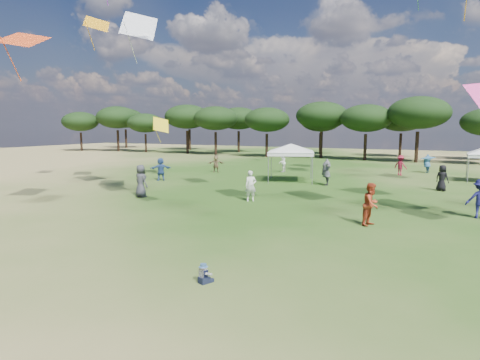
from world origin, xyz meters
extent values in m
plane|color=#2B4D17|center=(0.00, 0.00, 0.00)|extent=(140.00, 140.00, 0.00)
cylinder|color=black|center=(-49.10, 43.01, 1.55)|extent=(0.35, 0.35, 3.09)
ellipsoid|color=black|center=(-49.10, 43.01, 4.95)|extent=(6.01, 6.01, 3.24)
cylinder|color=black|center=(-42.82, 45.10, 1.76)|extent=(0.40, 0.40, 3.51)
ellipsoid|color=black|center=(-42.82, 45.10, 5.62)|extent=(6.82, 6.82, 3.68)
cylinder|color=black|center=(-36.96, 45.10, 1.46)|extent=(0.33, 0.33, 2.92)
ellipsoid|color=black|center=(-36.96, 45.10, 4.67)|extent=(5.67, 5.67, 3.06)
cylinder|color=black|center=(-29.06, 45.29, 1.75)|extent=(0.40, 0.40, 3.49)
ellipsoid|color=black|center=(-29.06, 45.29, 5.59)|extent=(6.79, 6.79, 3.66)
cylinder|color=black|center=(-23.92, 45.02, 1.66)|extent=(0.38, 0.38, 3.32)
ellipsoid|color=black|center=(-23.92, 45.02, 5.31)|extent=(6.44, 6.44, 3.47)
cylinder|color=black|center=(-15.51, 44.30, 1.57)|extent=(0.36, 0.36, 3.14)
ellipsoid|color=black|center=(-15.51, 44.30, 5.03)|extent=(6.11, 6.11, 3.29)
cylinder|color=black|center=(-8.39, 45.81, 1.73)|extent=(0.40, 0.40, 3.46)
ellipsoid|color=black|center=(-8.39, 45.81, 5.54)|extent=(6.73, 6.73, 3.63)
cylinder|color=black|center=(-2.58, 44.63, 1.61)|extent=(0.37, 0.37, 3.21)
ellipsoid|color=black|center=(-2.58, 44.63, 5.14)|extent=(6.24, 6.24, 3.36)
cylinder|color=black|center=(3.26, 44.18, 1.78)|extent=(0.41, 0.41, 3.56)
ellipsoid|color=black|center=(3.26, 44.18, 5.69)|extent=(6.91, 6.91, 3.73)
cylinder|color=black|center=(-48.93, 53.79, 1.78)|extent=(0.41, 0.41, 3.56)
ellipsoid|color=black|center=(-48.93, 53.79, 5.70)|extent=(6.92, 6.92, 3.73)
cylinder|color=black|center=(-34.09, 53.56, 1.81)|extent=(0.41, 0.41, 3.62)
ellipsoid|color=black|center=(-34.09, 53.56, 5.80)|extent=(7.03, 7.03, 3.79)
cylinder|color=black|center=(-23.40, 51.57, 1.68)|extent=(0.39, 0.39, 3.37)
ellipsoid|color=black|center=(-23.40, 51.57, 5.39)|extent=(6.54, 6.54, 3.53)
cylinder|color=black|center=(-10.52, 53.31, 1.56)|extent=(0.36, 0.36, 3.11)
ellipsoid|color=black|center=(-10.52, 53.31, 4.98)|extent=(6.05, 6.05, 3.26)
cylinder|color=black|center=(0.83, 52.52, 1.60)|extent=(0.37, 0.37, 3.20)
ellipsoid|color=black|center=(0.83, 52.52, 5.12)|extent=(6.21, 6.21, 3.35)
cylinder|color=gray|center=(-5.53, 20.49, 1.09)|extent=(0.06, 0.06, 2.19)
cylinder|color=gray|center=(-2.52, 21.47, 1.09)|extent=(0.06, 0.06, 2.19)
cylinder|color=gray|center=(-6.51, 23.50, 1.09)|extent=(0.06, 0.06, 2.19)
cylinder|color=gray|center=(-3.50, 24.48, 1.09)|extent=(0.06, 0.06, 2.19)
cube|color=silver|center=(-4.52, 22.49, 2.14)|extent=(4.19, 4.19, 0.25)
pyramid|color=silver|center=(-4.52, 22.49, 2.86)|extent=(6.43, 6.43, 0.60)
cylinder|color=gray|center=(7.53, 27.23, 1.02)|extent=(0.06, 0.06, 2.04)
cylinder|color=gray|center=(7.60, 29.82, 1.02)|extent=(0.06, 0.06, 2.04)
cube|color=black|center=(0.03, 2.37, 0.09)|extent=(0.30, 0.30, 0.18)
cube|color=black|center=(0.02, 2.55, 0.05)|extent=(0.15, 0.22, 0.09)
cube|color=black|center=(0.16, 2.49, 0.05)|extent=(0.15, 0.22, 0.09)
cube|color=white|center=(0.03, 2.37, 0.28)|extent=(0.26, 0.23, 0.23)
cylinder|color=white|center=(-0.08, 2.48, 0.28)|extent=(0.15, 0.23, 0.14)
cylinder|color=white|center=(0.18, 2.38, 0.28)|extent=(0.15, 0.23, 0.14)
sphere|color=#E0B293|center=(0.03, 2.37, 0.43)|extent=(0.16, 0.16, 0.16)
cone|color=teal|center=(0.03, 2.37, 0.47)|extent=(0.26, 0.26, 0.03)
cylinder|color=teal|center=(0.03, 2.37, 0.51)|extent=(0.17, 0.17, 0.07)
imported|color=white|center=(-7.23, 27.98, 0.89)|extent=(0.71, 0.89, 1.78)
imported|color=silver|center=(-3.82, 13.74, 0.86)|extent=(0.75, 0.70, 1.72)
imported|color=#285278|center=(4.67, 33.25, 0.85)|extent=(1.65, 2.03, 1.69)
imported|color=black|center=(5.81, 22.42, 0.85)|extent=(0.98, 0.87, 1.69)
imported|color=#434347|center=(-1.56, 21.63, 0.95)|extent=(1.38, 2.40, 1.89)
imported|color=#323237|center=(-10.17, 12.01, 0.96)|extent=(1.07, 0.84, 1.93)
imported|color=navy|center=(7.30, 14.48, 0.89)|extent=(1.25, 0.84, 1.79)
imported|color=maroon|center=(2.69, 30.12, 0.86)|extent=(1.28, 1.07, 1.73)
imported|color=#2B4983|center=(-13.66, 18.47, 0.88)|extent=(1.52, 1.53, 1.77)
imported|color=brown|center=(-12.62, 25.25, 0.79)|extent=(1.53, 1.06, 1.58)
imported|color=#9E341A|center=(3.07, 10.90, 0.91)|extent=(0.93, 1.05, 1.82)
plane|color=#D54519|center=(-11.80, 6.21, 8.09)|extent=(2.65, 2.75, 1.15)
plane|color=silver|center=(-9.07, 10.97, 9.43)|extent=(2.54, 2.83, 1.91)
plane|color=gold|center=(-15.55, 21.11, 4.29)|extent=(1.87, 2.24, 1.47)
plane|color=orange|center=(-14.89, 13.77, 10.76)|extent=(2.35, 2.67, 1.44)
camera|label=1|loc=(5.44, -6.39, 4.17)|focal=30.00mm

